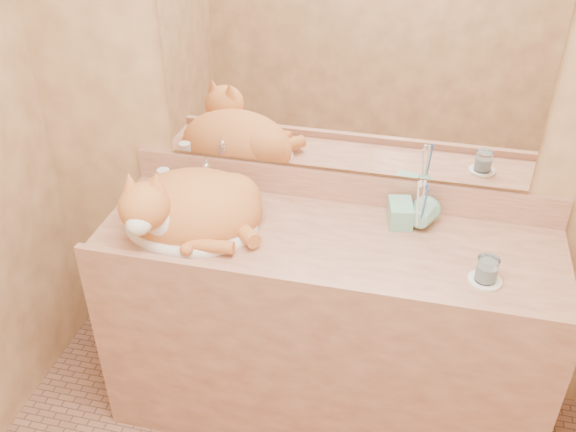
% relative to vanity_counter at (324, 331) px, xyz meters
% --- Properties ---
extents(wall_back, '(2.40, 0.02, 2.50)m').
position_rel_vanity_counter_xyz_m(wall_back, '(0.00, 0.28, 0.82)').
color(wall_back, '#996D45').
rests_on(wall_back, ground).
extents(vanity_counter, '(1.60, 0.55, 0.85)m').
position_rel_vanity_counter_xyz_m(vanity_counter, '(0.00, 0.00, 0.00)').
color(vanity_counter, brown).
rests_on(vanity_counter, floor).
extents(mirror, '(1.30, 0.02, 0.80)m').
position_rel_vanity_counter_xyz_m(mirror, '(0.00, 0.26, 0.97)').
color(mirror, white).
rests_on(mirror, wall_back).
extents(sink_basin, '(0.48, 0.41, 0.15)m').
position_rel_vanity_counter_xyz_m(sink_basin, '(-0.49, -0.02, 0.50)').
color(sink_basin, white).
rests_on(sink_basin, vanity_counter).
extents(faucet, '(0.06, 0.12, 0.16)m').
position_rel_vanity_counter_xyz_m(faucet, '(-0.49, 0.16, 0.51)').
color(faucet, silver).
rests_on(faucet, vanity_counter).
extents(cat, '(0.58, 0.51, 0.27)m').
position_rel_vanity_counter_xyz_m(cat, '(-0.49, -0.03, 0.51)').
color(cat, '#BC632B').
rests_on(cat, sink_basin).
extents(soap_dispenser, '(0.10, 0.10, 0.18)m').
position_rel_vanity_counter_xyz_m(soap_dispenser, '(0.24, 0.11, 0.52)').
color(soap_dispenser, '#76BEA6').
rests_on(soap_dispenser, vanity_counter).
extents(toothbrush_cup, '(0.12, 0.12, 0.09)m').
position_rel_vanity_counter_xyz_m(toothbrush_cup, '(0.30, 0.11, 0.47)').
color(toothbrush_cup, '#76BEA6').
rests_on(toothbrush_cup, vanity_counter).
extents(toothbrushes, '(0.03, 0.03, 0.21)m').
position_rel_vanity_counter_xyz_m(toothbrushes, '(0.30, 0.11, 0.55)').
color(toothbrushes, silver).
rests_on(toothbrushes, toothbrush_cup).
extents(saucer, '(0.11, 0.11, 0.01)m').
position_rel_vanity_counter_xyz_m(saucer, '(0.52, -0.10, 0.43)').
color(saucer, white).
rests_on(saucer, vanity_counter).
extents(water_glass, '(0.07, 0.07, 0.08)m').
position_rel_vanity_counter_xyz_m(water_glass, '(0.52, -0.10, 0.48)').
color(water_glass, silver).
rests_on(water_glass, saucer).
extents(lotion_bottle, '(0.05, 0.05, 0.11)m').
position_rel_vanity_counter_xyz_m(lotion_bottle, '(-0.65, 0.14, 0.48)').
color(lotion_bottle, silver).
rests_on(lotion_bottle, vanity_counter).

